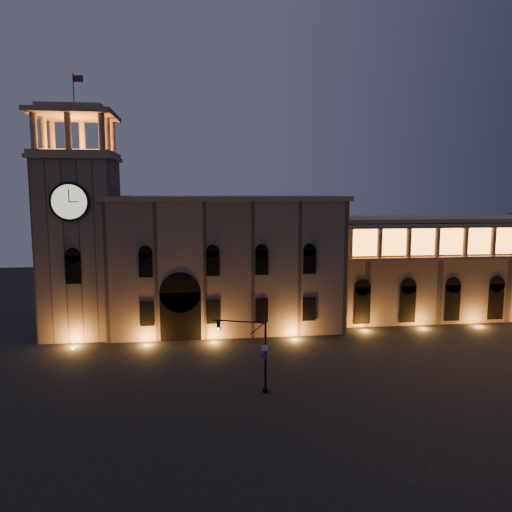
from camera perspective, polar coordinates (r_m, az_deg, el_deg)
name	(u,v)px	position (r m, az deg, el deg)	size (l,w,h in m)	color
ground	(263,388)	(48.14, 0.86, -14.85)	(160.00, 160.00, 0.00)	black
government_building	(226,262)	(66.83, -3.50, -0.71)	(30.80, 12.80, 17.60)	#79624F
clock_tower	(80,237)	(66.86, -19.45, 2.09)	(9.80, 9.80, 32.40)	#79624F
colonnade_wing	(457,266)	(78.77, 21.98, -1.05)	(40.60, 11.50, 14.50)	#755D4A
traffic_light	(256,351)	(46.19, -0.01, -10.82)	(5.00, 1.98, 7.21)	black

